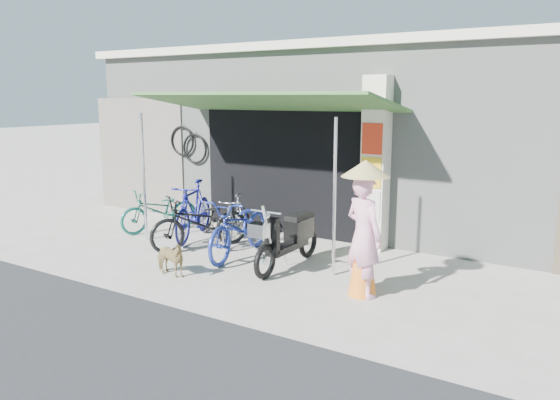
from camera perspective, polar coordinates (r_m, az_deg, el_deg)
The scene contains 13 objects.
ground at distance 8.16m, azimuth -2.55°, elevation -8.19°, with size 80.00×80.00×0.00m, color #AFA99E.
bicycle_shop at distance 12.28m, azimuth 11.03°, elevation 6.79°, with size 12.30×5.30×3.66m.
shop_pillar at distance 9.55m, azimuth 10.02°, elevation 3.70°, with size 0.42×0.44×3.00m.
awning at distance 9.57m, azimuth -1.61°, elevation 9.97°, with size 4.60×1.88×2.72m.
neighbour_left at distance 13.03m, azimuth -14.40°, elevation 4.51°, with size 2.60×0.06×2.60m, color #6B665B.
bike_teal at distance 11.08m, azimuth -12.47°, elevation -1.05°, with size 0.56×1.62×0.85m, color #156252.
bike_blue at distance 10.34m, azimuth -9.04°, elevation -1.08°, with size 0.51×1.81×1.09m, color navy.
bike_black at distance 9.63m, azimuth -8.29°, elevation -2.34°, with size 0.64×1.84×0.96m, color black.
bike_silver at distance 9.96m, azimuth -4.77°, elevation -2.06°, with size 0.41×1.46×0.88m, color #A7A7AC.
bike_navy at distance 9.14m, azimuth -4.20°, elevation -2.83°, with size 0.67×1.92×1.01m, color navy.
street_dog at distance 8.34m, azimuth -11.52°, elevation -6.02°, with size 0.29×0.64×0.54m, color tan.
moped at distance 8.55m, azimuth 0.97°, elevation -4.02°, with size 0.51×1.81×1.03m.
nun at distance 7.32m, azimuth 8.76°, elevation -3.14°, with size 0.72×0.64×1.84m.
Camera 1 is at (4.38, -6.34, 2.66)m, focal length 35.00 mm.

